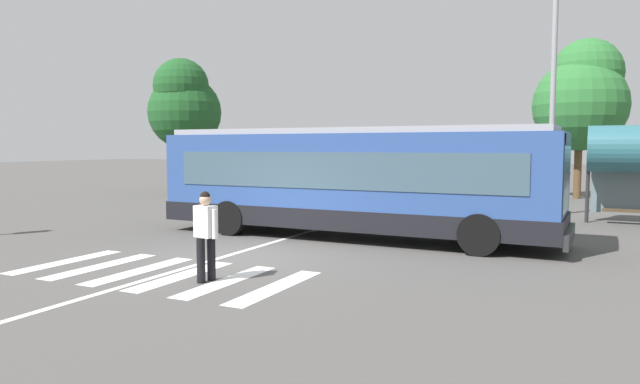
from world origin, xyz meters
TOP-DOWN VIEW (x-y plane):
  - ground_plane at (0.00, 0.00)m, footprint 160.00×160.00m
  - city_transit_bus at (1.23, 3.84)m, footprint 11.32×2.77m
  - pedestrian_crossing_street at (0.77, -2.28)m, footprint 0.57×0.42m
  - parked_car_red at (-6.98, 16.96)m, footprint 1.89×4.51m
  - parked_car_white at (-4.49, 16.45)m, footprint 1.92×4.52m
  - parked_car_teal at (-1.62, 16.39)m, footprint 1.93×4.53m
  - parked_car_silver at (1.02, 16.55)m, footprint 2.00×4.56m
  - parked_car_blue at (3.75, 16.60)m, footprint 2.02×4.57m
  - twin_arm_street_lamp at (5.84, 11.80)m, footprint 3.97×0.32m
  - background_tree_left at (-12.80, 14.02)m, footprint 3.92×3.92m
  - background_tree_right at (6.60, 20.12)m, footprint 4.46×4.46m
  - crosswalk_painted_stripes at (-0.50, -2.11)m, footprint 5.84×2.90m
  - lane_center_line at (-0.36, 2.00)m, footprint 0.16×24.00m

SIDE VIEW (x-z plane):
  - ground_plane at x=0.00m, z-range 0.00..0.00m
  - lane_center_line at x=-0.36m, z-range 0.00..0.01m
  - crosswalk_painted_stripes at x=-0.50m, z-range 0.00..0.01m
  - parked_car_red at x=-6.98m, z-range 0.09..1.44m
  - parked_car_white at x=-4.49m, z-range 0.09..1.44m
  - parked_car_teal at x=-1.62m, z-range 0.09..1.44m
  - parked_car_silver at x=1.02m, z-range 0.09..1.44m
  - parked_car_blue at x=3.75m, z-range 0.09..1.44m
  - pedestrian_crossing_street at x=0.77m, z-range 0.11..1.83m
  - city_transit_bus at x=1.23m, z-range 0.06..3.12m
  - background_tree_left at x=-12.80m, z-range 1.17..8.40m
  - background_tree_right at x=6.60m, z-range 1.12..8.92m
  - twin_arm_street_lamp at x=5.84m, z-range 0.98..9.37m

